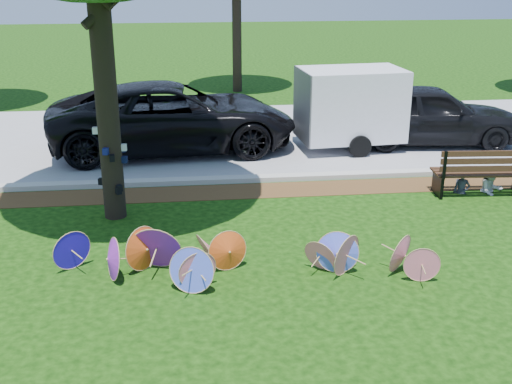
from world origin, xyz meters
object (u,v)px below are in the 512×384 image
person_left (463,172)px  parasol_pile (226,255)px  dark_pickup (428,114)px  cargo_trailer (351,104)px  black_van (173,117)px  park_bench (480,170)px  person_right (494,167)px

person_left → parasol_pile: bearing=-132.1°
dark_pickup → cargo_trailer: bearing=101.1°
black_van → park_bench: 8.07m
cargo_trailer → park_bench: bearing=-67.7°
parasol_pile → dark_pickup: size_ratio=1.28×
parasol_pile → cargo_trailer: size_ratio=2.36×
cargo_trailer → person_right: (2.34, -3.84, -0.65)m
park_bench → person_right: size_ratio=1.73×
black_van → person_left: size_ratio=6.54×
park_bench → person_right: (0.35, 0.05, 0.06)m
parasol_pile → black_van: bearing=96.9°
dark_pickup → park_bench: 4.16m
person_right → person_left: bearing=170.2°
black_van → park_bench: black_van is taller
black_van → cargo_trailer: cargo_trailer is taller
dark_pickup → person_left: dark_pickup is taller
cargo_trailer → person_left: size_ratio=2.67×
dark_pickup → park_bench: bearing=-179.4°
person_left → person_right: 0.71m
dark_pickup → park_bench: dark_pickup is taller
park_bench → cargo_trailer: bearing=121.2°
black_van → person_right: size_ratio=5.49×
cargo_trailer → park_bench: (1.99, -3.89, -0.71)m
park_bench → black_van: bearing=152.1°
dark_pickup → person_right: 4.09m
dark_pickup → person_right: size_ratio=4.15×
dark_pickup → person_left: bearing=175.7°
dark_pickup → cargo_trailer: (-2.32, -0.24, 0.40)m
person_left → park_bench: bearing=8.7°
park_bench → person_right: bearing=12.3°
black_van → parasol_pile: bearing=-177.7°
person_right → park_bench: bearing=178.3°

